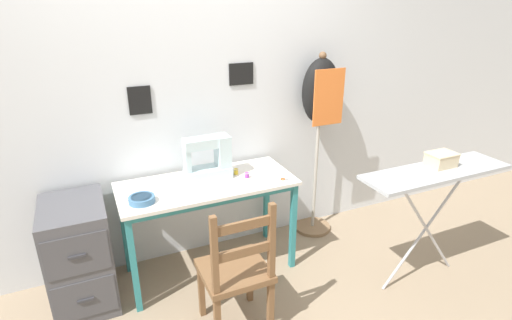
% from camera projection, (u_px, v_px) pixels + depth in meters
% --- Properties ---
extents(ground_plane, '(14.00, 14.00, 0.00)m').
position_uv_depth(ground_plane, '(223.00, 289.00, 2.87)').
color(ground_plane, gray).
extents(wall_back, '(10.00, 0.06, 2.55)m').
position_uv_depth(wall_back, '(190.00, 97.00, 2.91)').
color(wall_back, silver).
rests_on(wall_back, ground_plane).
extents(sewing_table, '(1.24, 0.54, 0.73)m').
position_uv_depth(sewing_table, '(208.00, 194.00, 2.84)').
color(sewing_table, silver).
rests_on(sewing_table, ground_plane).
extents(sewing_machine, '(0.34, 0.16, 0.33)m').
position_uv_depth(sewing_machine, '(210.00, 159.00, 2.85)').
color(sewing_machine, silver).
rests_on(sewing_machine, sewing_table).
extents(fabric_bowl, '(0.17, 0.17, 0.04)m').
position_uv_depth(fabric_bowl, '(142.00, 199.00, 2.54)').
color(fabric_bowl, teal).
rests_on(fabric_bowl, sewing_table).
extents(scissors, '(0.11, 0.10, 0.01)m').
position_uv_depth(scissors, '(286.00, 180.00, 2.86)').
color(scissors, silver).
rests_on(scissors, sewing_table).
extents(thread_spool_near_machine, '(0.04, 0.04, 0.04)m').
position_uv_depth(thread_spool_near_machine, '(236.00, 172.00, 2.94)').
color(thread_spool_near_machine, yellow).
rests_on(thread_spool_near_machine, sewing_table).
extents(thread_spool_mid_table, '(0.04, 0.04, 0.04)m').
position_uv_depth(thread_spool_mid_table, '(247.00, 175.00, 2.89)').
color(thread_spool_mid_table, purple).
rests_on(thread_spool_mid_table, sewing_table).
extents(wooden_chair, '(0.40, 0.38, 0.91)m').
position_uv_depth(wooden_chair, '(236.00, 272.00, 2.39)').
color(wooden_chair, brown).
rests_on(wooden_chair, ground_plane).
extents(filing_cabinet, '(0.40, 0.54, 0.74)m').
position_uv_depth(filing_cabinet, '(80.00, 255.00, 2.64)').
color(filing_cabinet, '#4C4C51').
rests_on(filing_cabinet, ground_plane).
extents(dress_form, '(0.32, 0.32, 1.57)m').
position_uv_depth(dress_form, '(320.00, 104.00, 3.20)').
color(dress_form, '#846647').
rests_on(dress_form, ground_plane).
extents(ironing_board, '(1.08, 0.30, 0.88)m').
position_uv_depth(ironing_board, '(435.00, 178.00, 2.69)').
color(ironing_board, '#ADB2B7').
rests_on(ironing_board, ground_plane).
extents(storage_box, '(0.19, 0.14, 0.10)m').
position_uv_depth(storage_box, '(441.00, 159.00, 2.72)').
color(storage_box, beige).
rests_on(storage_box, ironing_board).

